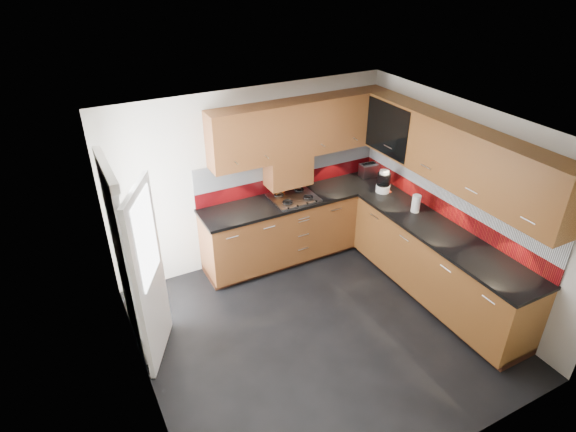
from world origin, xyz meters
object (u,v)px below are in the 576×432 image
gas_hob (294,197)px  utensil_pot (280,186)px  toaster (369,170)px  food_processor (383,182)px

gas_hob → utensil_pot: utensil_pot is taller
utensil_pot → gas_hob: bearing=-70.3°
gas_hob → toaster: (1.30, 0.12, 0.08)m
gas_hob → food_processor: 1.23m
utensil_pot → food_processor: utensil_pot is taller
utensil_pot → toaster: bearing=-5.0°
food_processor → toaster: bearing=75.0°
toaster → food_processor: bearing=-105.0°
toaster → food_processor: size_ratio=0.88×
gas_hob → toaster: toaster is taller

